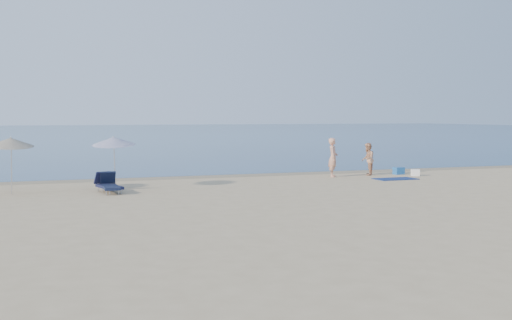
{
  "coord_description": "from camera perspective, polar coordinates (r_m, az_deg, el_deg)",
  "views": [
    {
      "loc": [
        -10.96,
        -10.39,
        2.98
      ],
      "look_at": [
        -1.5,
        16.0,
        1.0
      ],
      "focal_mm": 45.0,
      "sensor_mm": 36.0,
      "label": 1
    }
  ],
  "objects": [
    {
      "name": "person_right",
      "position": [
        32.04,
        9.9,
        0.08
      ],
      "size": [
        0.94,
        0.98,
        1.6
      ],
      "primitive_type": "imported",
      "rotation": [
        0.0,
        0.0,
        -2.18
      ],
      "color": "tan",
      "rests_on": "ground"
    },
    {
      "name": "beach_towel",
      "position": [
        30.38,
        12.28,
        -1.65
      ],
      "size": [
        1.95,
        1.1,
        0.03
      ],
      "primitive_type": "cube",
      "rotation": [
        0.0,
        0.0,
        0.02
      ],
      "color": "navy",
      "rests_on": "ground"
    },
    {
      "name": "lounger_right",
      "position": [
        25.33,
        -13.01,
        -2.19
      ],
      "size": [
        0.98,
        1.83,
        0.77
      ],
      "rotation": [
        0.0,
        0.0,
        0.25
      ],
      "color": "#141737",
      "rests_on": "ground"
    },
    {
      "name": "umbrella_near",
      "position": [
        26.03,
        -12.54,
        1.66
      ],
      "size": [
        2.22,
        2.23,
        2.24
      ],
      "rotation": [
        0.0,
        0.0,
        -0.36
      ],
      "color": "silver",
      "rests_on": "ground"
    },
    {
      "name": "wet_sand_strip",
      "position": [
        31.88,
        0.48,
        -1.32
      ],
      "size": [
        240.0,
        1.6,
        0.0
      ],
      "primitive_type": "cube",
      "color": "#847254",
      "rests_on": "ground"
    },
    {
      "name": "lounger_left",
      "position": [
        25.2,
        -12.85,
        -2.21
      ],
      "size": [
        0.57,
        1.75,
        0.77
      ],
      "rotation": [
        0.0,
        0.0,
        -0.0
      ],
      "color": "#131B35",
      "rests_on": "ground"
    },
    {
      "name": "umbrella_far",
      "position": [
        25.79,
        -20.96,
        1.5
      ],
      "size": [
        1.95,
        1.97,
        2.26
      ],
      "rotation": [
        0.0,
        0.0,
        0.17
      ],
      "color": "silver",
      "rests_on": "ground"
    },
    {
      "name": "sea",
      "position": [
        110.98,
        -14.05,
        2.38
      ],
      "size": [
        240.0,
        160.0,
        0.01
      ],
      "primitive_type": "cube",
      "color": "navy",
      "rests_on": "ground"
    },
    {
      "name": "white_bag",
      "position": [
        32.23,
        13.98,
        -1.1
      ],
      "size": [
        0.47,
        0.44,
        0.32
      ],
      "primitive_type": "cube",
      "rotation": [
        0.0,
        0.0,
        -0.4
      ],
      "color": "white",
      "rests_on": "ground"
    },
    {
      "name": "person_left",
      "position": [
        30.96,
        6.86,
        0.23
      ],
      "size": [
        0.73,
        0.82,
        1.88
      ],
      "primitive_type": "imported",
      "rotation": [
        0.0,
        0.0,
        1.06
      ],
      "color": "tan",
      "rests_on": "ground"
    },
    {
      "name": "blue_cooler",
      "position": [
        32.89,
        12.57,
        -0.95
      ],
      "size": [
        0.53,
        0.4,
        0.36
      ],
      "primitive_type": "cube",
      "rotation": [
        0.0,
        0.0,
        0.1
      ],
      "color": "#1E5BA4",
      "rests_on": "ground"
    }
  ]
}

